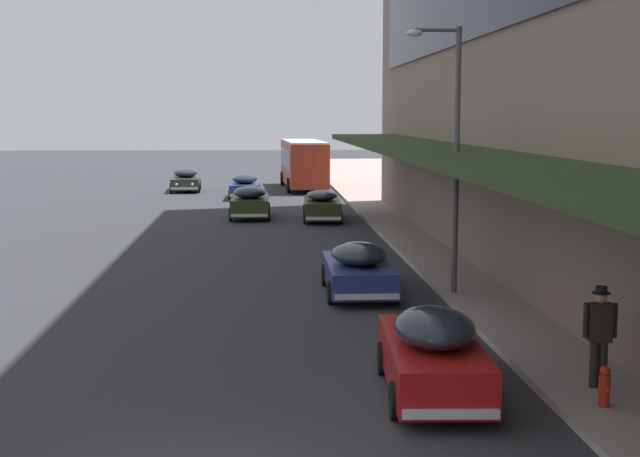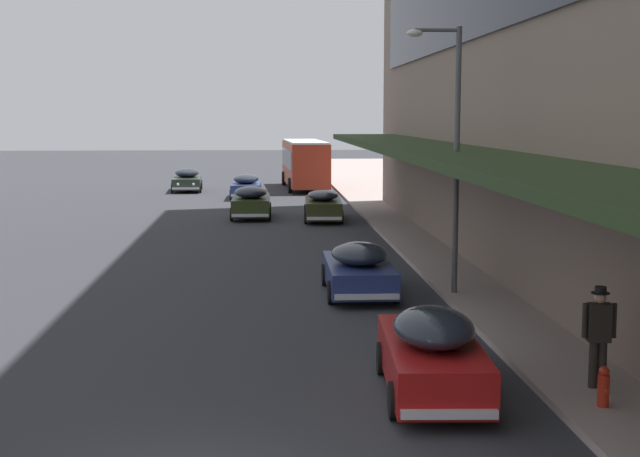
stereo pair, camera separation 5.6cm
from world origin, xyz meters
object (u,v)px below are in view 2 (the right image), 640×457
sedan_oncoming_front (251,202)px  fire_hydrant (604,387)px  sedan_second_near (246,186)px  sedan_far_back (359,269)px  street_lamp (451,141)px  pedestrian_at_kerb (599,332)px  transit_bus_kerbside_front (305,161)px  sedan_second_mid (187,180)px  sedan_lead_near (432,353)px  sedan_trailing_mid (323,205)px

sedan_oncoming_front → fire_hydrant: bearing=-78.0°
fire_hydrant → sedan_oncoming_front: bearing=102.0°
sedan_second_near → sedan_far_back: size_ratio=0.96×
sedan_second_near → street_lamp: (6.14, -30.37, 3.61)m
pedestrian_at_kerb → street_lamp: (-0.87, 8.80, 3.17)m
transit_bus_kerbside_front → sedan_far_back: 36.56m
sedan_far_back → pedestrian_at_kerb: bearing=-70.6°
street_lamp → sedan_second_mid: bearing=105.8°
sedan_lead_near → fire_hydrant: bearing=-24.7°
sedan_second_mid → sedan_trailing_mid: 19.09m
sedan_oncoming_front → street_lamp: street_lamp is taller
transit_bus_kerbside_front → sedan_trailing_mid: 18.62m
transit_bus_kerbside_front → street_lamp: street_lamp is taller
pedestrian_at_kerb → sedan_lead_near: bearing=176.3°
sedan_second_mid → sedan_trailing_mid: sedan_second_mid is taller
sedan_second_mid → sedan_oncoming_front: size_ratio=1.09×
transit_bus_kerbside_front → sedan_trailing_mid: transit_bus_kerbside_front is taller
sedan_lead_near → sedan_oncoming_front: 28.58m
sedan_trailing_mid → sedan_far_back: (-0.21, -17.95, -0.02)m
sedan_trailing_mid → sedan_second_mid: bearing=114.6°
sedan_trailing_mid → sedan_second_near: bearing=108.3°
sedan_far_back → fire_hydrant: size_ratio=6.53×
pedestrian_at_kerb → street_lamp: 9.39m
transit_bus_kerbside_front → sedan_lead_near: 45.78m
fire_hydrant → sedan_lead_near: bearing=155.3°
sedan_second_near → sedan_oncoming_front: (0.43, -10.61, 0.05)m
sedan_lead_near → pedestrian_at_kerb: (2.99, -0.19, 0.39)m
sedan_oncoming_front → fire_hydrant: size_ratio=6.30×
transit_bus_kerbside_front → sedan_oncoming_front: bearing=-101.3°
sedan_second_near → sedan_trailing_mid: bearing=-71.7°
transit_bus_kerbside_front → street_lamp: (2.22, -37.17, 2.45)m
sedan_second_mid → sedan_lead_near: size_ratio=1.06×
sedan_lead_near → pedestrian_at_kerb: 3.02m
sedan_lead_near → sedan_oncoming_front: size_ratio=1.02×
sedan_second_mid → sedan_far_back: (7.75, -35.30, -0.02)m
sedan_oncoming_front → transit_bus_kerbside_front: bearing=78.7°
sedan_second_near → transit_bus_kerbside_front: bearing=60.0°
transit_bus_kerbside_front → sedan_lead_near: size_ratio=2.29×
sedan_trailing_mid → sedan_far_back: 17.95m
sedan_second_near → pedestrian_at_kerb: size_ratio=2.35×
pedestrian_at_kerb → fire_hydrant: (-0.29, -1.05, -0.69)m
sedan_lead_near → street_lamp: street_lamp is taller
sedan_oncoming_front → sedan_trailing_mid: bearing=-18.7°
pedestrian_at_kerb → sedan_oncoming_front: bearing=103.0°
sedan_trailing_mid → street_lamp: bearing=-83.2°
transit_bus_kerbside_front → sedan_lead_near: bearing=-89.9°
sedan_second_mid → pedestrian_at_kerb: bearing=-76.1°
sedan_trailing_mid → fire_hydrant: 28.56m
pedestrian_at_kerb → fire_hydrant: pedestrian_at_kerb is taller
sedan_far_back → fire_hydrant: bearing=-73.9°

